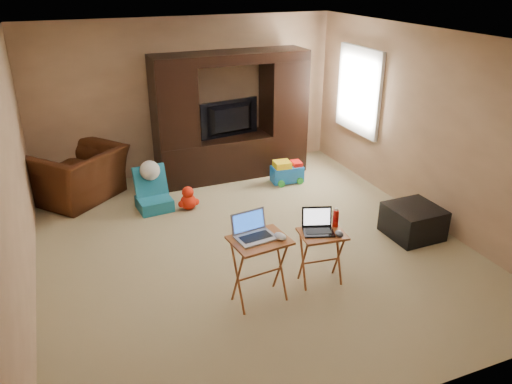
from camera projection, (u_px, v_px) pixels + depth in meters
name	position (u px, v px, depth m)	size (l,w,h in m)	color
floor	(250.00, 244.00, 6.27)	(5.50, 5.50, 0.00)	tan
ceiling	(249.00, 38.00, 5.24)	(5.50, 5.50, 0.00)	silver
wall_back	(187.00, 97.00, 8.07)	(5.00, 5.00, 0.00)	tan
wall_front	(395.00, 274.00, 3.43)	(5.00, 5.00, 0.00)	tan
wall_left	(13.00, 182.00, 4.89)	(5.50, 5.50, 0.00)	tan
wall_right	(425.00, 126.00, 6.61)	(5.50, 5.50, 0.00)	tan
window_pane	(360.00, 90.00, 7.85)	(1.20, 1.20, 0.00)	white
window_frame	(359.00, 91.00, 7.84)	(0.06, 1.14, 1.34)	white
entertainment_center	(231.00, 116.00, 7.94)	(2.45, 0.61, 2.01)	black
television	(232.00, 120.00, 7.92)	(1.02, 0.13, 0.59)	black
recliner	(79.00, 175.00, 7.33)	(1.19, 1.04, 0.77)	#4A2010
child_rocker	(153.00, 190.00, 7.04)	(0.46, 0.52, 0.61)	#196D8D
plush_toy	(188.00, 198.00, 7.09)	(0.32, 0.27, 0.35)	red
push_toy	(287.00, 171.00, 7.98)	(0.51, 0.36, 0.38)	blue
ottoman	(413.00, 221.00, 6.39)	(0.62, 0.62, 0.40)	black
tray_table_left	(260.00, 270.00, 5.06)	(0.56, 0.45, 0.73)	#A14C27
tray_table_right	(321.00, 258.00, 5.39)	(0.47, 0.38, 0.61)	#AC5729
laptop_left	(256.00, 228.00, 4.88)	(0.38, 0.31, 0.24)	#A4A4A8
laptop_right	(319.00, 223.00, 5.22)	(0.32, 0.27, 0.24)	black
mouse_left	(280.00, 236.00, 4.91)	(0.09, 0.15, 0.06)	silver
mouse_right	(339.00, 234.00, 5.20)	(0.08, 0.12, 0.05)	#414146
water_bottle	(336.00, 218.00, 5.36)	(0.06, 0.06, 0.19)	red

